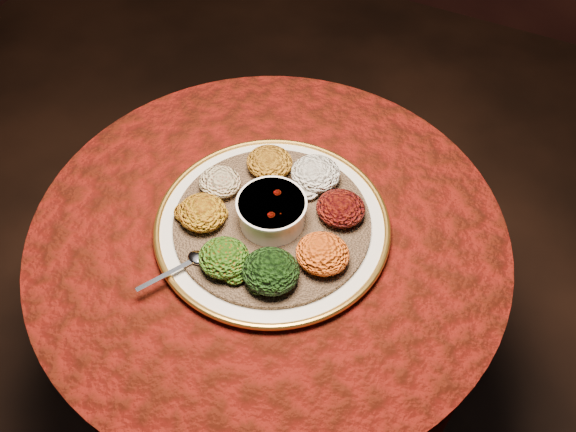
% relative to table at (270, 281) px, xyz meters
% --- Properties ---
extents(table, '(0.96, 0.96, 0.73)m').
position_rel_table_xyz_m(table, '(0.00, 0.00, 0.00)').
color(table, black).
rests_on(table, ground).
extents(platter, '(0.55, 0.55, 0.02)m').
position_rel_table_xyz_m(platter, '(0.00, 0.01, 0.19)').
color(platter, beige).
rests_on(platter, table).
extents(injera, '(0.49, 0.49, 0.01)m').
position_rel_table_xyz_m(injera, '(0.00, 0.01, 0.20)').
color(injera, olive).
rests_on(injera, platter).
extents(stew_bowl, '(0.14, 0.14, 0.06)m').
position_rel_table_xyz_m(stew_bowl, '(0.00, 0.01, 0.24)').
color(stew_bowl, white).
rests_on(stew_bowl, injera).
extents(spoon, '(0.09, 0.13, 0.01)m').
position_rel_table_xyz_m(spoon, '(-0.09, -0.14, 0.21)').
color(spoon, silver).
rests_on(spoon, injera).
extents(portion_ayib, '(0.10, 0.10, 0.05)m').
position_rel_table_xyz_m(portion_ayib, '(0.04, 0.14, 0.23)').
color(portion_ayib, beige).
rests_on(portion_ayib, injera).
extents(portion_kitfo, '(0.10, 0.09, 0.05)m').
position_rel_table_xyz_m(portion_kitfo, '(0.12, 0.08, 0.23)').
color(portion_kitfo, black).
rests_on(portion_kitfo, injera).
extents(portion_tikil, '(0.10, 0.10, 0.05)m').
position_rel_table_xyz_m(portion_tikil, '(0.13, -0.04, 0.23)').
color(portion_tikil, '#B8610F').
rests_on(portion_tikil, injera).
extents(portion_gomen, '(0.11, 0.10, 0.05)m').
position_rel_table_xyz_m(portion_gomen, '(0.06, -0.11, 0.23)').
color(portion_gomen, black).
rests_on(portion_gomen, injera).
extents(portion_mixveg, '(0.10, 0.09, 0.05)m').
position_rel_table_xyz_m(portion_mixveg, '(-0.03, -0.12, 0.23)').
color(portion_mixveg, '#A3330A').
rests_on(portion_mixveg, injera).
extents(portion_kik, '(0.10, 0.09, 0.05)m').
position_rel_table_xyz_m(portion_kik, '(-0.12, -0.05, 0.23)').
color(portion_kik, '#AF7A0F').
rests_on(portion_kik, injera).
extents(portion_timatim, '(0.09, 0.08, 0.04)m').
position_rel_table_xyz_m(portion_timatim, '(-0.13, 0.04, 0.23)').
color(portion_timatim, maroon).
rests_on(portion_timatim, injera).
extents(portion_shiro, '(0.10, 0.09, 0.05)m').
position_rel_table_xyz_m(portion_shiro, '(-0.06, 0.13, 0.23)').
color(portion_shiro, '#A36813').
rests_on(portion_shiro, injera).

